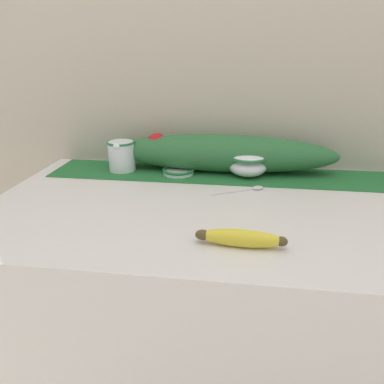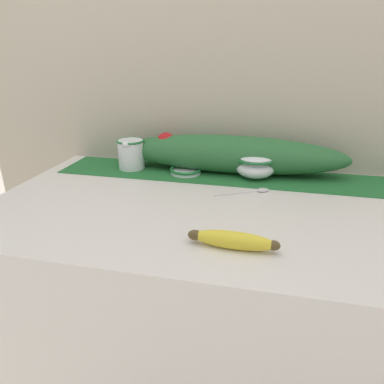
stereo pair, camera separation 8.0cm
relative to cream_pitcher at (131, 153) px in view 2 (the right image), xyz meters
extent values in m
cube|color=silver|center=(0.37, -0.26, -0.51)|extent=(1.36, 0.74, 0.89)
cube|color=#B7AD99|center=(0.37, 0.13, 0.25)|extent=(2.16, 0.04, 2.40)
cube|color=#236B33|center=(0.37, 0.00, -0.06)|extent=(1.25, 0.21, 0.00)
cylinder|color=white|center=(0.00, 0.00, 0.00)|extent=(0.10, 0.10, 0.11)
torus|color=#1E7038|center=(0.00, 0.00, 0.05)|extent=(0.10, 0.10, 0.01)
torus|color=white|center=(0.00, 0.06, 0.00)|extent=(0.06, 0.01, 0.06)
ellipsoid|color=white|center=(0.00, -0.05, 0.04)|extent=(0.03, 0.02, 0.02)
ellipsoid|color=white|center=(0.46, 0.00, -0.02)|extent=(0.14, 0.14, 0.07)
torus|color=#1E7038|center=(0.46, 0.00, 0.01)|extent=(0.14, 0.14, 0.01)
ellipsoid|color=white|center=(0.46, 0.00, 0.01)|extent=(0.12, 0.12, 0.02)
sphere|color=#1E7038|center=(0.46, 0.00, 0.04)|extent=(0.02, 0.02, 0.02)
cylinder|color=white|center=(0.21, -0.02, -0.05)|extent=(0.11, 0.11, 0.01)
torus|color=#1E7038|center=(0.21, -0.02, -0.04)|extent=(0.12, 0.12, 0.01)
ellipsoid|color=yellow|center=(0.44, -0.49, -0.04)|extent=(0.19, 0.05, 0.04)
ellipsoid|color=brown|center=(0.35, -0.49, -0.04)|extent=(0.04, 0.03, 0.02)
ellipsoid|color=brown|center=(0.53, -0.49, -0.04)|extent=(0.03, 0.02, 0.02)
cube|color=silver|center=(0.41, -0.17, -0.06)|extent=(0.13, 0.07, 0.00)
ellipsoid|color=silver|center=(0.49, -0.13, -0.06)|extent=(0.05, 0.04, 0.01)
ellipsoid|color=#2D6B38|center=(0.37, 0.04, 0.01)|extent=(0.82, 0.15, 0.14)
sphere|color=red|center=(0.13, 0.04, 0.04)|extent=(0.07, 0.07, 0.07)
sphere|color=red|center=(0.37, 0.06, 0.03)|extent=(0.08, 0.08, 0.08)
sphere|color=red|center=(0.62, 0.03, 0.03)|extent=(0.06, 0.06, 0.06)
camera|label=1|loc=(0.42, -1.18, 0.35)|focal=32.00mm
camera|label=2|loc=(0.50, -1.16, 0.35)|focal=32.00mm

